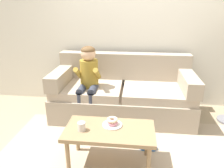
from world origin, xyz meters
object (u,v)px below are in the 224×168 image
at_px(coffee_table, 110,133).
at_px(toy_controller, 148,148).
at_px(person_child, 88,77).
at_px(mug, 81,126).
at_px(couch, 123,95).
at_px(donut, 112,123).

distance_m(coffee_table, toy_controller, 0.63).
xyz_separation_m(person_child, mug, (0.15, -1.00, -0.19)).
height_order(couch, person_child, person_child).
bearing_deg(mug, donut, 23.45).
bearing_deg(toy_controller, couch, 119.79).
xyz_separation_m(donut, mug, (-0.30, -0.13, 0.01)).
bearing_deg(person_child, donut, -63.04).
bearing_deg(couch, person_child, -157.02).
relative_size(couch, toy_controller, 9.15).
height_order(person_child, mug, person_child).
distance_m(coffee_table, person_child, 1.08).
height_order(coffee_table, donut, donut).
relative_size(mug, toy_controller, 0.40).
relative_size(donut, mug, 1.33).
bearing_deg(coffee_table, person_child, 114.16).
xyz_separation_m(donut, toy_controller, (0.40, 0.22, -0.44)).
distance_m(person_child, donut, 1.00).
relative_size(couch, person_child, 1.88).
distance_m(couch, mug, 1.26).
bearing_deg(mug, coffee_table, 11.28).
relative_size(person_child, mug, 12.24).
bearing_deg(coffee_table, mug, -168.72).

